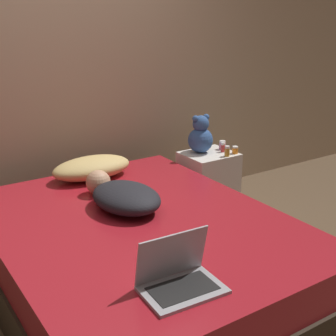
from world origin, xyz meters
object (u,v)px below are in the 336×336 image
(pillow, at_px, (92,168))
(bottle_pink, at_px, (222,145))
(teddy_bear, at_px, (200,136))
(laptop, at_px, (179,277))
(bottle_orange, at_px, (235,150))
(person_lying, at_px, (123,195))
(bottle_red, at_px, (223,147))
(bottle_amber, at_px, (227,151))

(pillow, distance_m, bottle_pink, 1.16)
(teddy_bear, bearing_deg, laptop, -129.96)
(bottle_orange, bearing_deg, person_lying, -163.75)
(bottle_red, bearing_deg, pillow, 172.71)
(laptop, height_order, bottle_pink, laptop)
(person_lying, bearing_deg, bottle_orange, 9.95)
(person_lying, xyz_separation_m, teddy_bear, (1.01, 0.54, 0.11))
(person_lying, bearing_deg, laptop, -109.56)
(bottle_red, xyz_separation_m, bottle_amber, (-0.05, -0.11, 0.00))
(laptop, distance_m, teddy_bear, 1.92)
(person_lying, height_order, teddy_bear, teddy_bear)
(pillow, bearing_deg, bottle_red, -7.29)
(bottle_pink, bearing_deg, bottle_amber, -118.53)
(person_lying, xyz_separation_m, bottle_red, (1.18, 0.45, 0.01))
(person_lying, xyz_separation_m, bottle_amber, (1.13, 0.34, 0.01))
(laptop, xyz_separation_m, bottle_orange, (1.45, 1.28, 0.02))
(laptop, distance_m, bottle_amber, 1.85)
(bottle_red, distance_m, bottle_orange, 0.11)
(bottle_orange, distance_m, bottle_pink, 0.15)
(pillow, height_order, bottle_amber, pillow)
(bottle_pink, bearing_deg, bottle_orange, -86.34)
(laptop, xyz_separation_m, bottle_amber, (1.34, 1.26, 0.03))
(teddy_bear, relative_size, bottle_pink, 4.33)
(laptop, bearing_deg, person_lying, 80.15)
(pillow, xyz_separation_m, person_lying, (-0.06, -0.59, -0.00))
(pillow, xyz_separation_m, bottle_amber, (1.06, -0.25, 0.01))
(pillow, relative_size, bottle_amber, 6.88)
(pillow, height_order, bottle_orange, pillow)
(laptop, relative_size, bottle_orange, 6.06)
(laptop, height_order, teddy_bear, teddy_bear)
(person_lying, relative_size, teddy_bear, 2.13)
(laptop, relative_size, teddy_bear, 1.17)
(bottle_pink, bearing_deg, person_lying, -157.29)
(teddy_bear, height_order, bottle_orange, teddy_bear)
(bottle_orange, bearing_deg, bottle_red, 121.65)
(laptop, bearing_deg, bottle_amber, 46.60)
(teddy_bear, distance_m, bottle_pink, 0.24)
(pillow, height_order, person_lying, person_lying)
(bottle_red, xyz_separation_m, bottle_orange, (0.06, -0.09, -0.01))
(laptop, bearing_deg, teddy_bear, 53.45)
(bottle_red, relative_size, bottle_pink, 1.06)
(person_lying, distance_m, bottle_pink, 1.32)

